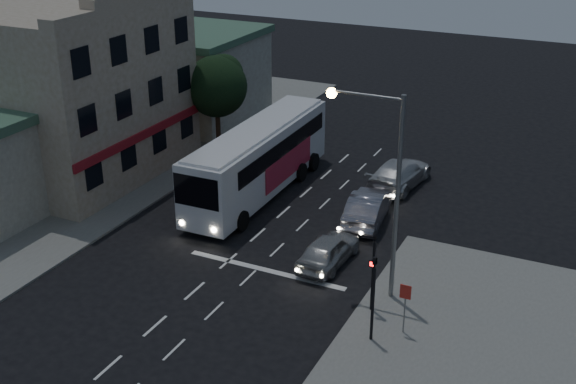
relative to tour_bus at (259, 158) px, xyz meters
The scene contains 14 objects.
ground 10.24m from the tour_bus, 76.23° to the right, with size 120.00×120.00×0.00m, color black.
sidewalk_far 10.96m from the tour_bus, behind, with size 12.00×50.00×0.12m, color slate.
road_markings 7.70m from the tour_bus, 60.21° to the right, with size 8.00×30.55×0.01m.
tour_bus is the anchor object (origin of this frame).
car_suv 9.10m from the tour_bus, 41.17° to the right, with size 1.74×4.32×1.47m, color #ADADAD.
car_sedan_a 7.08m from the tour_bus, ahead, with size 1.75×5.02×1.66m, color gray.
car_sedan_b 8.37m from the tour_bus, 32.53° to the left, with size 2.29×5.62×1.63m, color silver.
traffic_signal_main 13.40m from the tour_bus, 41.83° to the right, with size 0.25×0.35×4.10m.
traffic_signal_side 15.27m from the tour_bus, 45.62° to the right, with size 0.18×0.15×4.10m.
regulatory_sign 15.35m from the tour_bus, 40.42° to the right, with size 0.45×0.12×2.20m.
streetlight 12.79m from the tour_bus, 37.69° to the right, with size 3.32×0.44×9.00m.
main_building 12.07m from the tour_bus, behind, with size 10.12×12.00×11.00m.
low_building_north 15.20m from the tour_bus, 137.23° to the left, with size 9.40×9.40×6.50m.
street_tree 8.22m from the tour_bus, 137.65° to the left, with size 4.00×4.00×6.20m.
Camera 1 is at (15.55, -23.93, 16.88)m, focal length 45.00 mm.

